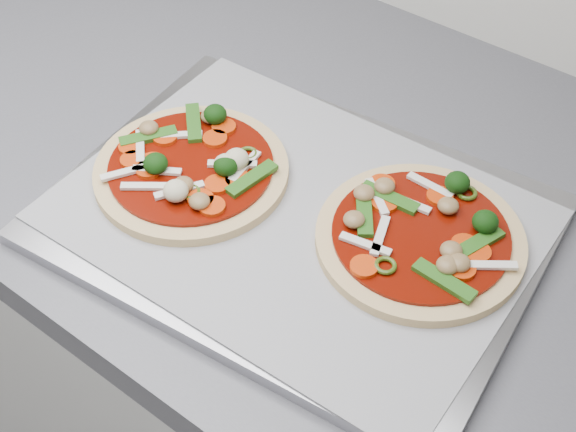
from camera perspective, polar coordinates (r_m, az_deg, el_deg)
The scene contains 4 objects.
baking_tray at distance 0.76m, azimuth 0.53°, elevation -0.30°, with size 0.45×0.33×0.01m, color #949399.
parchment at distance 0.75m, azimuth 0.54°, elevation 0.13°, with size 0.43×0.31×0.00m, color gray.
pizza_left at distance 0.79m, azimuth -6.81°, elevation 3.45°, with size 0.23×0.23×0.03m.
pizza_right at distance 0.73m, azimuth 9.49°, elevation -1.35°, with size 0.24×0.24×0.03m.
Camera 1 is at (-0.41, 0.80, 1.46)m, focal length 50.00 mm.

